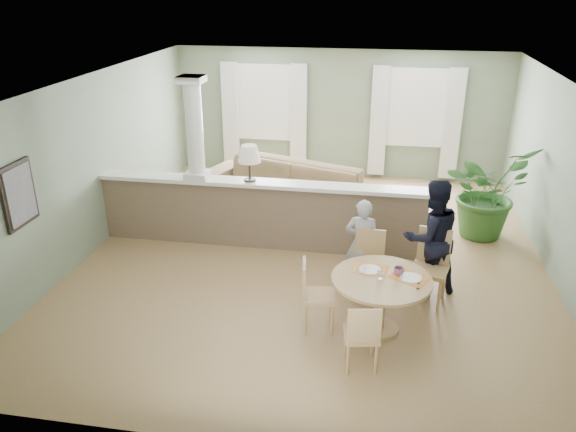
% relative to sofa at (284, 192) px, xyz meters
% --- Properties ---
extents(ground, '(8.00, 8.00, 0.00)m').
position_rel_sofa_xyz_m(ground, '(0.73, -1.42, -0.48)').
color(ground, tan).
rests_on(ground, ground).
extents(room_shell, '(7.02, 8.02, 2.71)m').
position_rel_sofa_xyz_m(room_shell, '(0.70, -0.80, 1.33)').
color(room_shell, gray).
rests_on(room_shell, ground).
extents(pony_wall, '(5.32, 0.38, 2.70)m').
position_rel_sofa_xyz_m(pony_wall, '(-0.25, -1.22, 0.23)').
color(pony_wall, '#725F49').
rests_on(pony_wall, ground).
extents(sofa, '(3.54, 2.33, 0.96)m').
position_rel_sofa_xyz_m(sofa, '(0.00, 0.00, 0.00)').
color(sofa, olive).
rests_on(sofa, ground).
extents(houseplant, '(1.85, 1.84, 1.56)m').
position_rel_sofa_xyz_m(houseplant, '(3.43, -0.16, 0.30)').
color(houseplant, '#2F5D25').
rests_on(houseplant, ground).
extents(dining_table, '(1.21, 1.21, 0.83)m').
position_rel_sofa_xyz_m(dining_table, '(1.79, -3.30, 0.10)').
color(dining_table, tan).
rests_on(dining_table, ground).
extents(chair_far_boy, '(0.44, 0.44, 0.92)m').
position_rel_sofa_xyz_m(chair_far_boy, '(1.61, -2.43, 0.02)').
color(chair_far_boy, tan).
rests_on(chair_far_boy, ground).
extents(chair_far_man, '(0.56, 0.56, 1.01)m').
position_rel_sofa_xyz_m(chair_far_man, '(2.42, -2.47, 0.08)').
color(chair_far_man, tan).
rests_on(chair_far_man, ground).
extents(chair_near, '(0.44, 0.44, 0.84)m').
position_rel_sofa_xyz_m(chair_near, '(1.60, -4.11, -0.02)').
color(chair_near, tan).
rests_on(chair_near, ground).
extents(chair_side, '(0.45, 0.45, 0.89)m').
position_rel_sofa_xyz_m(chair_side, '(0.96, -3.37, 0.01)').
color(chair_side, tan).
rests_on(chair_side, ground).
extents(child_person, '(0.49, 0.34, 1.30)m').
position_rel_sofa_xyz_m(child_person, '(1.49, -2.22, 0.17)').
color(child_person, '#9B9BA0').
rests_on(child_person, ground).
extents(man_person, '(0.98, 0.89, 1.64)m').
position_rel_sofa_xyz_m(man_person, '(2.41, -2.23, 0.34)').
color(man_person, black).
rests_on(man_person, ground).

